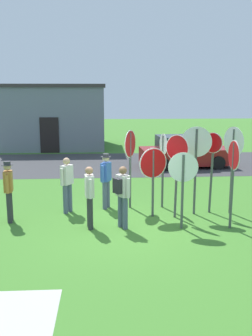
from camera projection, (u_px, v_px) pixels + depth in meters
The scene contains 18 objects.
ground_plane at pixel (123, 228), 10.31m from camera, with size 80.00×80.00×0.00m, color #3D7528.
street_asphalt at pixel (114, 164), 19.31m from camera, with size 60.00×6.40×0.01m, color #38383A.
building_background at pixel (54, 116), 24.85m from camera, with size 6.65×5.45×4.02m.
parked_car_on_street at pixel (184, 153), 18.47m from camera, with size 4.42×2.25×1.51m.
stop_sign_rear_right at pixel (177, 161), 10.87m from camera, with size 0.57×0.58×2.43m.
stop_sign_rear_left at pixel (233, 168), 9.98m from camera, with size 0.07×0.80×2.39m.
stop_sign_nearest at pixel (163, 158), 11.84m from camera, with size 0.14×0.65×2.34m.
stop_sign_leaning_right at pixel (196, 154), 11.12m from camera, with size 0.87×0.20×2.63m.
stop_sign_leaning_left at pixel (212, 160), 11.36m from camera, with size 0.49×0.43×2.43m.
stop_sign_far_back at pixel (130, 154), 11.77m from camera, with size 0.39×0.78×2.46m.
stop_sign_low_front at pixel (233, 154), 11.20m from camera, with size 0.33×0.83×2.61m.
stop_sign_tallest at pixel (153, 170), 10.98m from camera, with size 0.83×0.36×2.04m.
stop_sign_center_cluster at pixel (183, 177), 10.00m from camera, with size 0.78×0.10×2.07m.
person_near_signs at pixel (122, 193), 10.12m from camera, with size 0.46×0.49×1.69m.
person_with_sunhat at pixel (90, 194), 10.11m from camera, with size 0.27×0.57×1.69m.
person_in_dark_shirt at pixel (67, 182), 11.44m from camera, with size 0.38×0.49×1.69m.
person_in_blue at pixel (106, 178), 11.86m from camera, with size 0.35×0.53×1.74m.
person_on_left at pixel (9, 188), 10.61m from camera, with size 0.32×0.57×1.74m.
Camera 1 is at (-0.50, -9.77, 3.65)m, focal length 40.82 mm.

